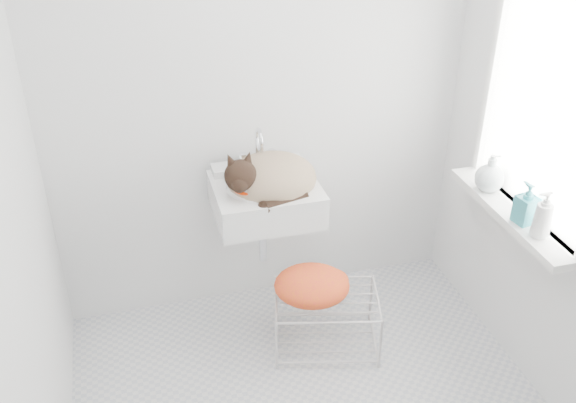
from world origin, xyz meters
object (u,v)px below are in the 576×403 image
object	(u,v)px
bottle_a	(538,236)
wire_rack	(326,322)
cat	(269,179)
bottle_c	(487,189)
bottle_b	(523,222)
sink	(266,184)

from	to	relation	value
bottle_a	wire_rack	bearing A→B (deg)	149.41
cat	bottle_c	size ratio (longest dim) A/B	2.51
bottle_a	bottle_b	bearing A→B (deg)	90.00
bottle_b	bottle_c	world-z (taller)	bottle_b
cat	bottle_c	bearing A→B (deg)	-16.29
sink	wire_rack	xyz separation A→B (m)	(0.24, -0.29, -0.70)
wire_rack	bottle_a	world-z (taller)	bottle_a
cat	bottle_a	bearing A→B (deg)	-35.01
bottle_a	bottle_b	distance (m)	0.12
cat	bottle_b	size ratio (longest dim) A/B	2.41
bottle_c	cat	bearing A→B (deg)	162.63
sink	bottle_b	world-z (taller)	sink
bottle_b	bottle_c	bearing A→B (deg)	90.00
sink	wire_rack	bearing A→B (deg)	-50.74
sink	cat	world-z (taller)	cat
sink	bottle_a	world-z (taller)	sink
wire_rack	bottle_c	world-z (taller)	bottle_c
bottle_b	sink	bearing A→B (deg)	148.09
bottle_c	wire_rack	bearing A→B (deg)	176.82
bottle_b	cat	bearing A→B (deg)	148.51
cat	wire_rack	bearing A→B (deg)	-49.32
bottle_b	bottle_a	bearing A→B (deg)	-90.00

